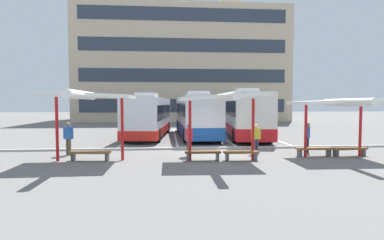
% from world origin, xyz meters
% --- Properties ---
extents(ground_plane, '(160.00, 160.00, 0.00)m').
position_xyz_m(ground_plane, '(0.00, 0.00, 0.00)').
color(ground_plane, slate).
extents(terminal_building, '(32.08, 15.41, 20.04)m').
position_xyz_m(terminal_building, '(0.03, 35.09, 8.65)').
color(terminal_building, '#C6B293').
rests_on(terminal_building, ground).
extents(coach_bus_0, '(3.50, 10.69, 3.48)m').
position_xyz_m(coach_bus_0, '(-3.91, 8.32, 1.62)').
color(coach_bus_0, silver).
rests_on(coach_bus_0, ground).
extents(coach_bus_1, '(2.84, 11.12, 3.61)m').
position_xyz_m(coach_bus_1, '(-0.16, 8.19, 1.66)').
color(coach_bus_1, silver).
rests_on(coach_bus_1, ground).
extents(coach_bus_2, '(3.78, 11.83, 3.80)m').
position_xyz_m(coach_bus_2, '(3.69, 7.77, 1.77)').
color(coach_bus_2, silver).
rests_on(coach_bus_2, ground).
extents(lane_stripe_0, '(0.16, 14.00, 0.01)m').
position_xyz_m(lane_stripe_0, '(-5.49, 8.50, 0.00)').
color(lane_stripe_0, white).
rests_on(lane_stripe_0, ground).
extents(lane_stripe_1, '(0.16, 14.00, 0.01)m').
position_xyz_m(lane_stripe_1, '(-1.83, 8.50, 0.00)').
color(lane_stripe_1, white).
rests_on(lane_stripe_1, ground).
extents(lane_stripe_2, '(0.16, 14.00, 0.01)m').
position_xyz_m(lane_stripe_2, '(1.83, 8.50, 0.00)').
color(lane_stripe_2, white).
rests_on(lane_stripe_2, ground).
extents(lane_stripe_3, '(0.16, 14.00, 0.01)m').
position_xyz_m(lane_stripe_3, '(5.49, 8.50, 0.00)').
color(lane_stripe_3, white).
rests_on(lane_stripe_3, ground).
extents(waiting_shelter_0, '(3.99, 4.68, 3.25)m').
position_xyz_m(waiting_shelter_0, '(-6.09, -2.19, 3.00)').
color(waiting_shelter_0, red).
rests_on(waiting_shelter_0, ground).
extents(bench_0, '(1.92, 0.58, 0.45)m').
position_xyz_m(bench_0, '(-6.09, -1.97, 0.34)').
color(bench_0, brown).
rests_on(bench_0, ground).
extents(waiting_shelter_1, '(4.02, 4.37, 3.21)m').
position_xyz_m(waiting_shelter_1, '(0.09, -2.56, 2.92)').
color(waiting_shelter_1, red).
rests_on(waiting_shelter_1, ground).
extents(bench_1, '(1.69, 0.43, 0.45)m').
position_xyz_m(bench_1, '(-0.81, -2.31, 0.34)').
color(bench_1, brown).
rests_on(bench_1, ground).
extents(bench_2, '(1.65, 0.43, 0.45)m').
position_xyz_m(bench_2, '(0.99, -2.49, 0.33)').
color(bench_2, brown).
rests_on(bench_2, ground).
extents(waiting_shelter_2, '(3.88, 4.37, 2.92)m').
position_xyz_m(waiting_shelter_2, '(5.87, -2.07, 2.70)').
color(waiting_shelter_2, red).
rests_on(waiting_shelter_2, ground).
extents(bench_3, '(1.87, 0.48, 0.45)m').
position_xyz_m(bench_3, '(4.97, -1.66, 0.34)').
color(bench_3, brown).
rests_on(bench_3, ground).
extents(bench_4, '(1.90, 0.65, 0.45)m').
position_xyz_m(bench_4, '(6.77, -1.78, 0.34)').
color(bench_4, brown).
rests_on(bench_4, ground).
extents(platform_kerb, '(44.00, 0.24, 0.12)m').
position_xyz_m(platform_kerb, '(0.00, 1.25, 0.06)').
color(platform_kerb, '#ADADA8').
rests_on(platform_kerb, ground).
extents(waiting_passenger_0, '(0.37, 0.52, 1.64)m').
position_xyz_m(waiting_passenger_0, '(-1.39, -1.09, 0.95)').
color(waiting_passenger_0, brown).
rests_on(waiting_passenger_0, ground).
extents(waiting_passenger_1, '(0.42, 0.53, 1.66)m').
position_xyz_m(waiting_passenger_1, '(5.19, -0.45, 0.96)').
color(waiting_passenger_1, black).
rests_on(waiting_passenger_1, ground).
extents(waiting_passenger_2, '(0.54, 0.45, 1.72)m').
position_xyz_m(waiting_passenger_2, '(-7.61, -0.25, 1.00)').
color(waiting_passenger_2, brown).
rests_on(waiting_passenger_2, ground).
extents(waiting_passenger_3, '(0.49, 0.32, 1.58)m').
position_xyz_m(waiting_passenger_3, '(2.27, -0.54, 0.90)').
color(waiting_passenger_3, '#33384C').
rests_on(waiting_passenger_3, ground).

